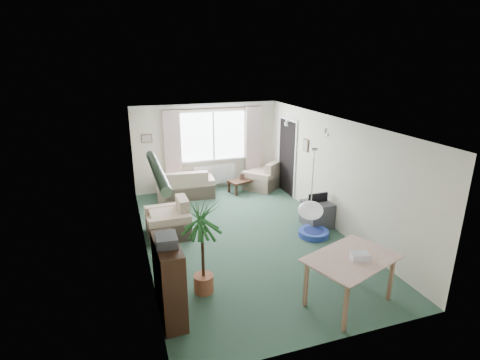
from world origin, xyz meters
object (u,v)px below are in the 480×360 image
object	(u,v)px
houseplant	(203,247)
dining_table	(349,281)
coffee_table	(242,186)
bookshelf	(169,280)
tv_cube	(317,214)
pet_bed	(313,233)
armchair_left	(168,217)
sofa	(185,183)
armchair_corner	(262,175)

from	to	relation	value
houseplant	dining_table	distance (m)	2.27
coffee_table	bookshelf	distance (m)	5.40
tv_cube	pet_bed	size ratio (longest dim) A/B	0.96
armchair_left	coffee_table	size ratio (longest dim) A/B	1.15
sofa	armchair_left	xyz separation A→B (m)	(-0.78, -2.18, 0.02)
tv_cube	coffee_table	bearing A→B (deg)	106.16
dining_table	pet_bed	distance (m)	2.27
armchair_corner	houseplant	distance (m)	5.15
coffee_table	tv_cube	distance (m)	2.75
bookshelf	tv_cube	world-z (taller)	bookshelf
coffee_table	bookshelf	size ratio (longest dim) A/B	0.67
bookshelf	tv_cube	distance (m)	4.10
armchair_left	dining_table	size ratio (longest dim) A/B	0.74
houseplant	dining_table	size ratio (longest dim) A/B	1.30
bookshelf	armchair_corner	bearing A→B (deg)	52.86
armchair_corner	armchair_left	world-z (taller)	armchair_left
sofa	houseplant	world-z (taller)	houseplant
armchair_corner	dining_table	world-z (taller)	armchair_corner
tv_cube	sofa	bearing A→B (deg)	129.63
pet_bed	armchair_corner	bearing A→B (deg)	88.25
bookshelf	pet_bed	xyz separation A→B (m)	(3.22, 1.59, -0.52)
sofa	dining_table	distance (m)	5.55
pet_bed	houseplant	bearing A→B (deg)	-155.81
houseplant	sofa	bearing A→B (deg)	83.09
sofa	bookshelf	bearing A→B (deg)	81.85
coffee_table	tv_cube	bearing A→B (deg)	-72.02
tv_cube	pet_bed	xyz separation A→B (m)	(-0.32, -0.45, -0.21)
dining_table	sofa	bearing A→B (deg)	105.46
armchair_corner	bookshelf	bearing A→B (deg)	15.65
houseplant	pet_bed	world-z (taller)	houseplant
dining_table	tv_cube	size ratio (longest dim) A/B	1.99
houseplant	pet_bed	size ratio (longest dim) A/B	2.49
coffee_table	pet_bed	xyz separation A→B (m)	(0.53, -3.07, -0.11)
sofa	bookshelf	distance (m)	4.92
houseplant	tv_cube	xyz separation A→B (m)	(2.95, 1.63, -0.51)
sofa	armchair_left	distance (m)	2.31
bookshelf	tv_cube	bearing A→B (deg)	27.69
armchair_left	dining_table	world-z (taller)	armchair_left
bookshelf	pet_bed	world-z (taller)	bookshelf
sofa	armchair_corner	size ratio (longest dim) A/B	1.72
dining_table	tv_cube	xyz separation A→B (m)	(0.94, 2.61, -0.10)
pet_bed	dining_table	bearing A→B (deg)	-106.11
houseplant	pet_bed	distance (m)	2.98
sofa	pet_bed	size ratio (longest dim) A/B	2.37
dining_table	bookshelf	bearing A→B (deg)	167.77
armchair_left	pet_bed	xyz separation A→B (m)	(2.88, -1.02, -0.34)
armchair_left	houseplant	distance (m)	2.25
armchair_left	coffee_table	bearing A→B (deg)	130.16
armchair_corner	sofa	bearing A→B (deg)	-40.16
armchair_corner	houseplant	world-z (taller)	houseplant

